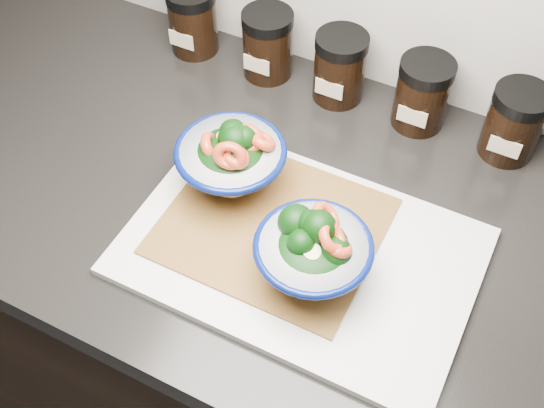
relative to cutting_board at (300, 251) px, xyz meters
The scene contains 11 objects.
cabinet 0.50m from the cutting_board, 154.46° to the left, with size 3.43×0.58×0.86m, color black.
countertop 0.16m from the cutting_board, 154.46° to the left, with size 3.50×0.60×0.04m, color black.
cutting_board is the anchor object (origin of this frame).
bamboo_mat 0.05m from the cutting_board, 162.71° to the left, with size 0.28×0.24×0.00m, color olive.
bowl_left 0.15m from the cutting_board, 156.62° to the left, with size 0.15×0.15×0.12m.
bowl_right 0.07m from the cutting_board, 46.15° to the right, with size 0.15×0.15×0.11m.
spice_jar_a 0.46m from the cutting_board, 138.27° to the left, with size 0.08×0.08×0.11m.
spice_jar_b 0.37m from the cutting_board, 123.79° to the left, with size 0.08×0.08×0.11m.
spice_jar_c 0.32m from the cutting_board, 104.71° to the left, with size 0.08×0.08×0.11m.
spice_jar_d 0.32m from the cutting_board, 80.29° to the left, with size 0.08×0.08×0.11m.
spice_jar_e 0.36m from the cutting_board, 58.29° to the left, with size 0.08×0.08×0.11m.
Camera 1 is at (0.34, 0.91, 1.64)m, focal length 45.00 mm.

